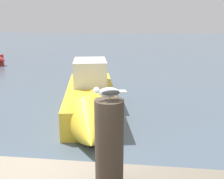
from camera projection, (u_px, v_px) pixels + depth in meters
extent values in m
cylinder|color=#382D23|center=(109.00, 145.00, 2.96)|extent=(0.32, 0.32, 1.03)
cylinder|color=tan|center=(110.00, 98.00, 2.84)|extent=(0.01, 0.01, 0.04)
cylinder|color=tan|center=(110.00, 99.00, 2.81)|extent=(0.01, 0.01, 0.04)
ellipsoid|color=silver|center=(109.00, 92.00, 2.80)|extent=(0.25, 0.15, 0.10)
sphere|color=silver|center=(96.00, 90.00, 2.78)|extent=(0.06, 0.06, 0.06)
cone|color=yellow|center=(91.00, 91.00, 2.77)|extent=(0.05, 0.03, 0.02)
cube|color=silver|center=(123.00, 91.00, 2.82)|extent=(0.09, 0.10, 0.01)
ellipsoid|color=#373737|center=(109.00, 90.00, 2.86)|extent=(0.19, 0.08, 0.06)
ellipsoid|color=#373737|center=(111.00, 93.00, 2.75)|extent=(0.19, 0.08, 0.06)
cube|color=yellow|center=(91.00, 99.00, 9.37)|extent=(2.61, 5.39, 0.80)
cone|color=yellow|center=(91.00, 133.00, 6.48)|extent=(1.70, 1.70, 1.44)
cube|color=white|center=(90.00, 72.00, 9.79)|extent=(1.47, 1.88, 0.87)
cone|color=#B72D28|center=(2.00, 60.00, 18.27)|extent=(0.78, 0.78, 0.62)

